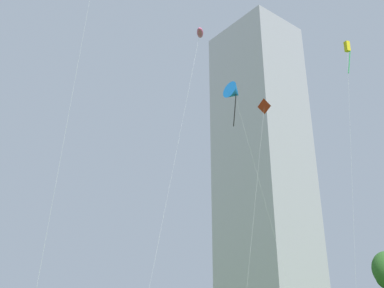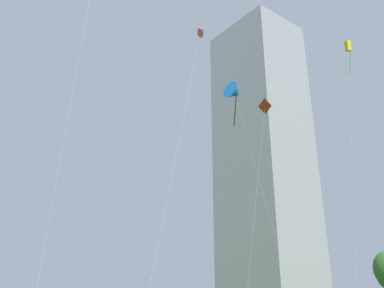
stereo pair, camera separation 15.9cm
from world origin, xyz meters
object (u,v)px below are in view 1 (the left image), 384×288
Objects in this scene: kite_flying_6 at (200,33)px; kite_flying_1 at (347,49)px; kite_flying_4 at (264,108)px; distant_highrise_0 at (261,153)px; kite_flying_2 at (234,93)px.

kite_flying_1 is at bearing -14.31° from kite_flying_6.
kite_flying_4 is 0.26× the size of distant_highrise_0.
kite_flying_2 is at bearing 172.22° from kite_flying_1.
kite_flying_6 reaches higher than kite_flying_4.
kite_flying_1 is 0.98× the size of kite_flying_6.
kite_flying_4 is (-7.03, 7.24, -5.31)m from kite_flying_1.
kite_flying_1 is 15.62m from kite_flying_2.
kite_flying_2 is 8.79m from kite_flying_4.
kite_flying_4 is at bearing 17.91° from kite_flying_6.
kite_flying_6 is 0.33× the size of distant_highrise_0.
kite_flying_6 is at bearing -162.09° from kite_flying_4.
kite_flying_6 reaches higher than kite_flying_1.
kite_flying_6 is (-16.44, 4.19, 0.84)m from kite_flying_1.
kite_flying_1 is 1.24× the size of kite_flying_4.
kite_flying_1 is at bearing -45.85° from kite_flying_4.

